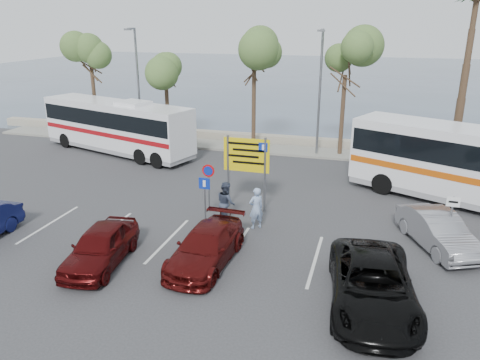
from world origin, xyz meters
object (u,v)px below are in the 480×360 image
(coach_bus_left, at_px, (117,128))
(car_red, at_px, (100,246))
(direction_sign, at_px, (246,161))
(pedestrian_near, at_px, (256,208))
(street_lamp_left, at_px, (137,80))
(car_maroon, at_px, (206,247))
(suv_black, at_px, (372,285))
(car_silver_b, at_px, (438,231))
(street_lamp_right, at_px, (320,87))
(pedestrian_far, at_px, (226,203))

(coach_bus_left, height_order, car_red, coach_bus_left)
(direction_sign, distance_m, pedestrian_near, 2.67)
(pedestrian_near, bearing_deg, street_lamp_left, -87.51)
(car_maroon, xyz_separation_m, car_red, (-3.74, -1.15, 0.05))
(suv_black, bearing_deg, car_red, 173.57)
(direction_sign, xyz_separation_m, pedestrian_near, (1.00, -1.97, -1.50))
(car_silver_b, bearing_deg, street_lamp_right, 93.11)
(suv_black, xyz_separation_m, pedestrian_near, (-5.00, 4.72, 0.16))
(coach_bus_left, distance_m, car_red, 15.89)
(car_red, distance_m, pedestrian_far, 5.91)
(car_silver_b, bearing_deg, coach_bus_left, 130.39)
(street_lamp_right, xyz_separation_m, suv_black, (4.00, -17.02, -3.82))
(coach_bus_left, distance_m, pedestrian_near, 15.33)
(car_maroon, relative_size, car_silver_b, 1.07)
(street_lamp_right, bearing_deg, car_silver_b, -61.97)
(pedestrian_far, bearing_deg, coach_bus_left, 10.20)
(coach_bus_left, bearing_deg, car_silver_b, -24.69)
(coach_bus_left, relative_size, pedestrian_near, 6.46)
(car_maroon, xyz_separation_m, suv_black, (6.00, -1.15, 0.10))
(suv_black, bearing_deg, pedestrian_far, 136.32)
(car_red, height_order, pedestrian_far, pedestrian_far)
(car_silver_b, bearing_deg, car_red, 177.47)
(direction_sign, height_order, car_red, direction_sign)
(pedestrian_near, bearing_deg, car_red, 3.09)
(direction_sign, xyz_separation_m, pedestrian_far, (-0.43, -1.81, -1.46))
(direction_sign, bearing_deg, street_lamp_left, 136.83)
(street_lamp_right, xyz_separation_m, car_maroon, (-2.00, -15.87, -3.92))
(direction_sign, relative_size, car_maroon, 0.77)
(car_maroon, bearing_deg, suv_black, -8.85)
(street_lamp_right, relative_size, pedestrian_near, 4.29)
(coach_bus_left, relative_size, suv_black, 2.15)
(street_lamp_left, height_order, car_maroon, street_lamp_left)
(street_lamp_left, bearing_deg, pedestrian_far, -48.93)
(street_lamp_right, relative_size, car_silver_b, 1.83)
(pedestrian_near, bearing_deg, pedestrian_far, -48.20)
(car_red, relative_size, car_silver_b, 0.98)
(street_lamp_right, xyz_separation_m, coach_bus_left, (-13.18, -3.02, -2.88))
(car_red, bearing_deg, street_lamp_left, 106.06)
(direction_sign, height_order, suv_black, direction_sign)
(pedestrian_far, bearing_deg, street_lamp_right, -50.81)
(pedestrian_far, bearing_deg, suv_black, -166.77)
(street_lamp_right, distance_m, direction_sign, 10.73)
(car_maroon, relative_size, car_red, 1.10)
(direction_sign, xyz_separation_m, car_red, (-3.74, -6.70, -1.70))
(direction_sign, distance_m, pedestrian_far, 2.37)
(street_lamp_right, distance_m, pedestrian_near, 12.87)
(car_maroon, bearing_deg, car_red, -160.90)
(coach_bus_left, relative_size, car_red, 2.83)
(direction_sign, height_order, pedestrian_far, direction_sign)
(pedestrian_near, bearing_deg, car_maroon, 32.55)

